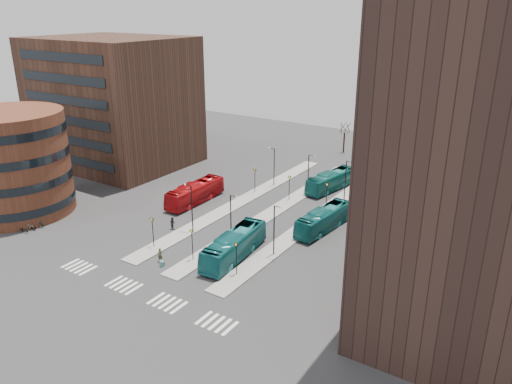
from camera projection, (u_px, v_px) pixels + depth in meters
The scene contains 23 objects.
ground at pixel (100, 307), 47.65m from camera, with size 160.00×160.00×0.00m, color #2A2A2D.
island_left at pixel (242, 201), 73.22m from camera, with size 2.50×45.00×0.15m, color gray.
island_mid at pixel (277, 209), 70.17m from camera, with size 2.50×45.00×0.15m, color gray.
island_right at pixel (316, 218), 67.11m from camera, with size 2.50×45.00×0.15m, color gray.
suitcase at pixel (162, 264), 54.92m from camera, with size 0.48×0.38×0.60m, color #1B3297.
red_bus at pixel (195, 193), 72.23m from camera, with size 2.53×10.83×3.02m, color #AC0D11.
teal_bus_a at pixel (234, 245), 56.31m from camera, with size 2.61×11.16×3.11m, color #15656A.
teal_bus_b at pixel (331, 181), 77.29m from camera, with size 2.48×10.58×2.95m, color #13615D.
teal_bus_c at pixel (324, 219), 63.46m from camera, with size 2.44×10.43×2.91m, color #125D5D.
teal_bus_d at pixel (392, 174), 79.88m from camera, with size 2.80×11.98×3.34m, color #146667.
traveller at pixel (160, 255), 55.75m from camera, with size 0.59×0.39×1.63m, color #444329.
commuter_a at pixel (173, 223), 63.92m from camera, with size 0.79×0.62×1.62m, color black.
commuter_b at pixel (221, 247), 57.66m from camera, with size 0.91×0.38×1.55m, color black.
commuter_c at pixel (235, 241), 58.82m from camera, with size 1.17×0.67×1.81m, color black.
bicycle_near at pixel (24, 230), 62.89m from camera, with size 0.53×1.52×0.80m, color gray.
bicycle_mid at pixel (30, 227), 63.58m from camera, with size 0.46×1.62×0.98m, color gray.
bicycle_far at pixel (38, 224), 64.51m from camera, with size 0.64×1.83×0.96m, color gray.
crosswalk_stripes at pixel (143, 293), 49.90m from camera, with size 22.35×2.40×0.01m.
round_building at pixel (12, 163), 67.30m from camera, with size 15.16×15.16×14.00m.
office_block at pixel (114, 102), 87.77m from camera, with size 25.00×20.12×22.00m.
sign_poles at pixel (247, 209), 64.05m from camera, with size 12.45×22.12×3.65m.
lamp_posts at pixel (274, 191), 67.04m from camera, with size 14.04×20.24×6.12m.
bare_trees at pixel (368, 141), 94.55m from camera, with size 10.97×8.14×5.90m.
Camera 1 is at (34.72, -26.04, 27.05)m, focal length 35.00 mm.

